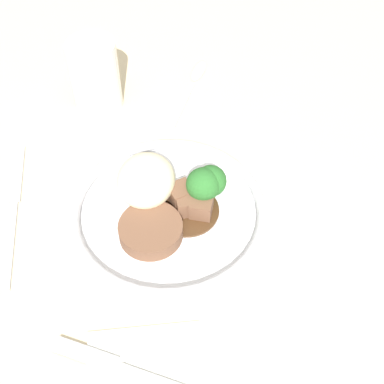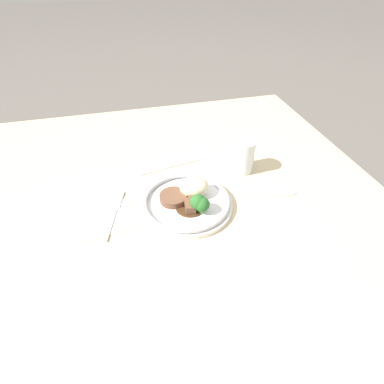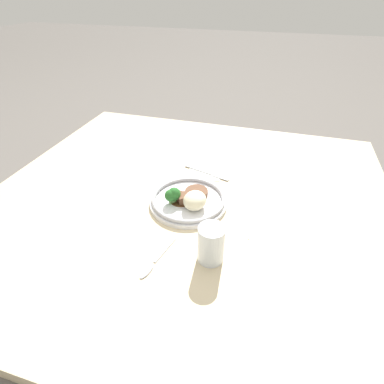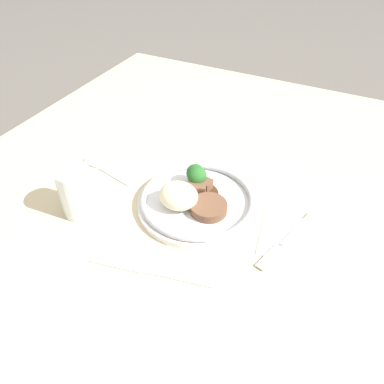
{
  "view_description": "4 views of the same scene",
  "coord_description": "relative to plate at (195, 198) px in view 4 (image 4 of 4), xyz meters",
  "views": [
    {
      "loc": [
        -0.35,
        -0.04,
        0.55
      ],
      "look_at": [
        0.04,
        -0.01,
        0.09
      ],
      "focal_mm": 50.0,
      "sensor_mm": 36.0,
      "label": 1
    },
    {
      "loc": [
        -0.1,
        -0.56,
        0.58
      ],
      "look_at": [
        0.05,
        0.01,
        0.09
      ],
      "focal_mm": 28.0,
      "sensor_mm": 36.0,
      "label": 2
    },
    {
      "loc": [
        0.74,
        0.23,
        0.62
      ],
      "look_at": [
        0.03,
        0.02,
        0.09
      ],
      "focal_mm": 28.0,
      "sensor_mm": 36.0,
      "label": 3
    },
    {
      "loc": [
        -0.21,
        0.52,
        0.56
      ],
      "look_at": [
        0.04,
        0.03,
        0.09
      ],
      "focal_mm": 35.0,
      "sensor_mm": 36.0,
      "label": 4
    }
  ],
  "objects": [
    {
      "name": "ground_plane",
      "position": [
        -0.04,
        -0.01,
        -0.06
      ],
      "size": [
        8.0,
        8.0,
        0.0
      ],
      "primitive_type": "plane",
      "color": "#5B5651"
    },
    {
      "name": "dining_table",
      "position": [
        -0.04,
        -0.01,
        -0.04
      ],
      "size": [
        1.19,
        1.28,
        0.04
      ],
      "color": "beige",
      "rests_on": "ground"
    },
    {
      "name": "plate",
      "position": [
        0.0,
        0.0,
        0.0
      ],
      "size": [
        0.24,
        0.24,
        0.06
      ],
      "color": "white",
      "rests_on": "dining_table"
    },
    {
      "name": "knife",
      "position": [
        0.0,
        0.19,
        -0.02
      ],
      "size": [
        0.21,
        0.05,
        0.0
      ],
      "rotation": [
        0.0,
        0.0,
        0.2
      ],
      "color": "#ADADB2",
      "rests_on": "dining_table"
    },
    {
      "name": "fork",
      "position": [
        -0.19,
        0.03,
        -0.02
      ],
      "size": [
        0.06,
        0.18,
        0.0
      ],
      "rotation": [
        0.0,
        0.0,
        1.3
      ],
      "color": "#ADADB2",
      "rests_on": "napkin"
    },
    {
      "name": "spoon",
      "position": [
        0.26,
        -0.02,
        -0.02
      ],
      "size": [
        0.15,
        0.05,
        0.01
      ],
      "rotation": [
        0.0,
        0.0,
        -0.23
      ],
      "color": "#ADADB2",
      "rests_on": "dining_table"
    },
    {
      "name": "juice_glass",
      "position": [
        0.2,
        0.12,
        0.03
      ],
      "size": [
        0.07,
        0.07,
        0.1
      ],
      "color": "orange",
      "rests_on": "dining_table"
    },
    {
      "name": "napkin",
      "position": [
        -0.21,
        0.0,
        -0.02
      ],
      "size": [
        0.15,
        0.14,
        0.0
      ],
      "color": "silver",
      "rests_on": "dining_table"
    }
  ]
}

